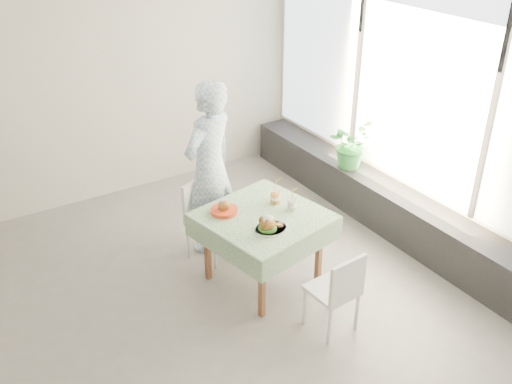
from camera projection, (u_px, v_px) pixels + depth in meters
floor at (161, 316)px, 5.17m from camera, size 6.00×6.00×0.00m
wall_back at (60, 92)px, 6.36m from camera, size 6.00×0.02×2.80m
wall_right at (418, 108)px, 5.91m from camera, size 0.02×5.00×2.80m
window_pane at (419, 86)px, 5.77m from camera, size 0.01×4.80×2.18m
window_ledge at (391, 209)px, 6.36m from camera, size 0.40×4.80×0.50m
cafe_table at (263, 240)px, 5.43m from camera, size 1.22×1.22×0.74m
chair_far at (210, 234)px, 5.90m from camera, size 0.53×0.53×0.84m
chair_near at (332, 305)px, 4.93m from camera, size 0.40×0.40×0.80m
diner at (210, 168)px, 5.76m from camera, size 0.79×0.66×1.83m
main_dish at (269, 225)px, 5.04m from camera, size 0.30×0.30×0.16m
juice_cup_orange at (275, 197)px, 5.46m from camera, size 0.10×0.10×0.29m
juice_cup_lemonade at (292, 204)px, 5.36m from camera, size 0.09×0.09×0.25m
second_dish at (224, 209)px, 5.32m from camera, size 0.26×0.26×0.12m
potted_plant at (350, 144)px, 6.63m from camera, size 0.66×0.63×0.57m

